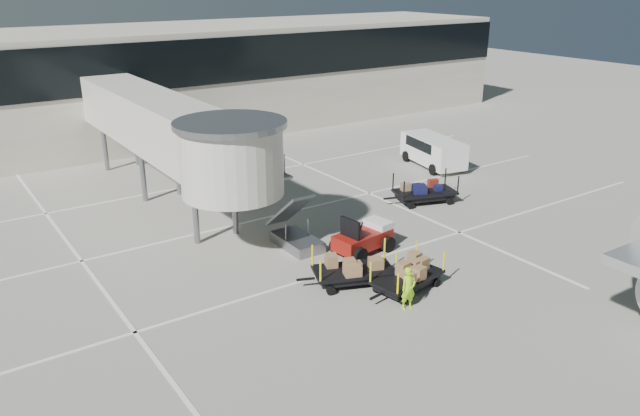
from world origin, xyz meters
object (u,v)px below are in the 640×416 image
Objects in this scene: suitcase_cart at (424,192)px; ground_worker at (409,288)px; minivan at (432,149)px; baggage_tug at (364,238)px; box_cart_near at (409,277)px; box_cart_far at (348,271)px.

ground_worker is (-8.56, -8.26, 0.27)m from suitcase_cart.
minivan is (5.23, 4.89, 0.57)m from suitcase_cart.
baggage_tug is 14.53m from minivan.
ground_worker is (-1.02, -1.09, 0.29)m from box_cart_near.
minivan is at bearing 33.70° from box_cart_near.
box_cart_far is (-9.26, -5.43, 0.01)m from suitcase_cart.
baggage_tug is 0.55× the size of minivan.
suitcase_cart is 10.41m from box_cart_near.
minivan is (13.79, 13.15, 0.30)m from ground_worker.
ground_worker is 0.32× the size of minivan.
box_cart_near is 2.26× the size of ground_worker.
minivan is at bearing 60.95° from suitcase_cart.
baggage_tug is 0.73× the size of box_cart_far.
box_cart_far is at bearing 124.77° from box_cart_near.
baggage_tug is 3.27m from box_cart_far.
box_cart_near is 2.45m from box_cart_far.
ground_worker reaches higher than box_cart_far.
baggage_tug is 1.73× the size of ground_worker.
box_cart_far is at bearing -131.72° from suitcase_cart.
ground_worker is 19.05m from minivan.
ground_worker is at bearing -142.84° from box_cart_near.
box_cart_near is 0.95× the size of box_cart_far.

